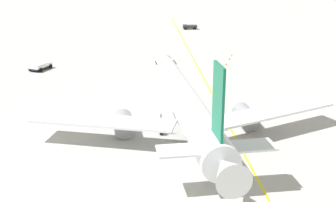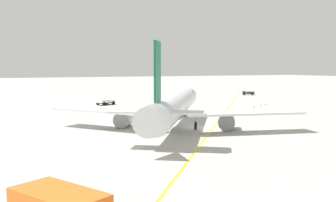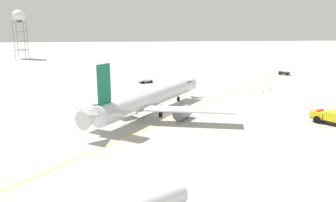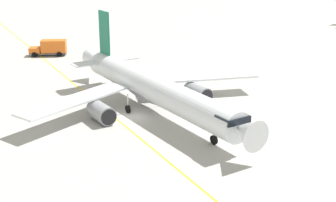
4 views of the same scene
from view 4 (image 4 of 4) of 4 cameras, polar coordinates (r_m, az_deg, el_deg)
ground_plane at (r=63.72m, az=-4.09°, el=-1.84°), size 600.00×600.00×0.00m
airliner_main at (r=64.70m, az=-1.81°, el=1.39°), size 34.89×31.35×11.75m
catering_truck_truck at (r=99.43m, az=-13.64°, el=6.15°), size 7.50×5.47×3.10m
taxiway_centreline at (r=62.64m, az=-5.91°, el=-2.26°), size 144.36×116.47×0.01m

